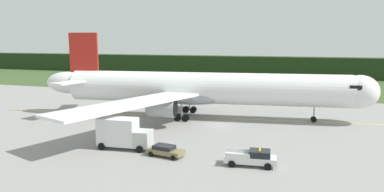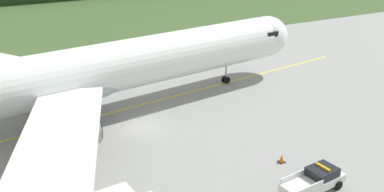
{
  "view_description": "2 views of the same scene",
  "coord_description": "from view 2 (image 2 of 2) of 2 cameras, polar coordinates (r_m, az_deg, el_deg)",
  "views": [
    {
      "loc": [
        13.17,
        -53.47,
        13.4
      ],
      "look_at": [
        -6.41,
        6.01,
        3.51
      ],
      "focal_mm": 32.88,
      "sensor_mm": 36.0,
      "label": 1
    },
    {
      "loc": [
        -14.29,
        -38.41,
        20.2
      ],
      "look_at": [
        3.16,
        -5.03,
        4.75
      ],
      "focal_mm": 40.89,
      "sensor_mm": 36.0,
      "label": 2
    }
  ],
  "objects": [
    {
      "name": "grass_verge",
      "position": [
        95.91,
        -18.64,
        9.0
      ],
      "size": [
        320.0,
        48.27,
        0.04
      ],
      "primitive_type": "cube",
      "color": "#3A4F28",
      "rests_on": "ground"
    },
    {
      "name": "ops_pickup_truck",
      "position": [
        36.52,
        15.74,
        -10.54
      ],
      "size": [
        5.72,
        2.73,
        1.94
      ],
      "color": "silver",
      "rests_on": "ground"
    },
    {
      "name": "taxiway_centerline_main",
      "position": [
        48.85,
        -12.5,
        -2.68
      ],
      "size": [
        76.6,
        10.51,
        0.01
      ],
      "primitive_type": "cube",
      "rotation": [
        0.0,
        0.0,
        0.13
      ],
      "color": "yellow",
      "rests_on": "ground"
    },
    {
      "name": "ground",
      "position": [
        45.69,
        -6.47,
        -4.09
      ],
      "size": [
        320.0,
        320.0,
        0.0
      ],
      "primitive_type": "plane",
      "color": "gray"
    },
    {
      "name": "apron_cone",
      "position": [
        39.93,
        11.62,
        -7.97
      ],
      "size": [
        0.62,
        0.62,
        0.77
      ],
      "color": "black",
      "rests_on": "ground"
    },
    {
      "name": "airliner",
      "position": [
        46.72,
        -13.89,
        2.74
      ],
      "size": [
        58.41,
        51.74,
        14.84
      ],
      "color": "white",
      "rests_on": "ground"
    }
  ]
}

